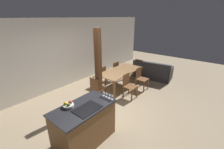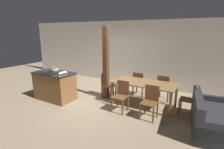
{
  "view_description": "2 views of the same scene",
  "coord_description": "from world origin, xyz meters",
  "views": [
    {
      "loc": [
        -2.97,
        -2.71,
        2.75
      ],
      "look_at": [
        0.6,
        0.2,
        0.95
      ],
      "focal_mm": 24.0,
      "sensor_mm": 36.0,
      "label": 1
    },
    {
      "loc": [
        3.29,
        -4.37,
        2.28
      ],
      "look_at": [
        0.6,
        0.2,
        0.95
      ],
      "focal_mm": 28.0,
      "sensor_mm": 36.0,
      "label": 2
    }
  ],
  "objects": [
    {
      "name": "dining_chair_near_left",
      "position": [
        1.11,
        -0.15,
        0.47
      ],
      "size": [
        0.4,
        0.4,
        0.88
      ],
      "color": "brown",
      "rests_on": "ground_plane"
    },
    {
      "name": "dining_chair_far_left",
      "position": [
        1.11,
        1.22,
        0.47
      ],
      "size": [
        0.4,
        0.4,
        0.88
      ],
      "rotation": [
        0.0,
        0.0,
        3.14
      ],
      "color": "brown",
      "rests_on": "ground_plane"
    },
    {
      "name": "wall_back",
      "position": [
        0.0,
        2.49,
        1.35
      ],
      "size": [
        11.2,
        0.08,
        2.7
      ],
      "color": "silver",
      "rests_on": "ground_plane"
    },
    {
      "name": "dining_chair_far_right",
      "position": [
        1.98,
        1.22,
        0.47
      ],
      "size": [
        0.4,
        0.4,
        0.88
      ],
      "rotation": [
        0.0,
        0.0,
        3.14
      ],
      "color": "brown",
      "rests_on": "ground_plane"
    },
    {
      "name": "couch",
      "position": [
        3.4,
        0.01,
        0.28
      ],
      "size": [
        1.08,
        1.81,
        0.82
      ],
      "rotation": [
        0.0,
        0.0,
        1.71
      ],
      "color": "#2D2D33",
      "rests_on": "ground_plane"
    },
    {
      "name": "timber_post",
      "position": [
        0.22,
        0.44,
        1.22
      ],
      "size": [
        0.16,
        0.16,
        2.44
      ],
      "color": "#4C2D19",
      "rests_on": "ground_plane"
    },
    {
      "name": "dining_chair_foot_end",
      "position": [
        2.88,
        0.54,
        0.47
      ],
      "size": [
        0.4,
        0.4,
        0.88
      ],
      "rotation": [
        0.0,
        0.0,
        -1.57
      ],
      "color": "brown",
      "rests_on": "ground_plane"
    },
    {
      "name": "dining_chair_near_right",
      "position": [
        1.98,
        -0.15,
        0.47
      ],
      "size": [
        0.4,
        0.4,
        0.88
      ],
      "color": "brown",
      "rests_on": "ground_plane"
    },
    {
      "name": "dining_chair_head_end",
      "position": [
        0.21,
        0.54,
        0.47
      ],
      "size": [
        0.4,
        0.4,
        0.88
      ],
      "rotation": [
        0.0,
        0.0,
        1.57
      ],
      "color": "brown",
      "rests_on": "ground_plane"
    },
    {
      "name": "dining_table",
      "position": [
        1.54,
        0.54,
        0.65
      ],
      "size": [
        1.93,
        0.91,
        0.75
      ],
      "color": "olive",
      "rests_on": "ground_plane"
    },
    {
      "name": "wine_glass_middle",
      "position": [
        -0.63,
        -0.72,
        1.05
      ],
      "size": [
        0.07,
        0.07,
        0.14
      ],
      "color": "silver",
      "rests_on": "kitchen_island"
    },
    {
      "name": "wine_glass_far",
      "position": [
        -0.63,
        -0.63,
        1.05
      ],
      "size": [
        0.07,
        0.07,
        0.14
      ],
      "color": "silver",
      "rests_on": "kitchen_island"
    },
    {
      "name": "ground_plane",
      "position": [
        0.0,
        0.0,
        0.0
      ],
      "size": [
        16.0,
        16.0,
        0.0
      ],
      "primitive_type": "plane",
      "color": "#9E896B"
    },
    {
      "name": "wine_glass_near",
      "position": [
        -0.63,
        -0.8,
        1.05
      ],
      "size": [
        0.07,
        0.07,
        0.14
      ],
      "color": "silver",
      "rests_on": "kitchen_island"
    },
    {
      "name": "fruit_bowl",
      "position": [
        -1.44,
        -0.27,
        0.99
      ],
      "size": [
        0.24,
        0.24,
        0.12
      ],
      "color": "silver",
      "rests_on": "kitchen_island"
    },
    {
      "name": "wine_glass_end",
      "position": [
        -0.63,
        -0.54,
        1.05
      ],
      "size": [
        0.07,
        0.07,
        0.14
      ],
      "color": "silver",
      "rests_on": "kitchen_island"
    },
    {
      "name": "kitchen_island",
      "position": [
        -1.24,
        -0.5,
        0.47
      ],
      "size": [
        1.38,
        0.76,
        0.95
      ],
      "color": "brown",
      "rests_on": "ground_plane"
    }
  ]
}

